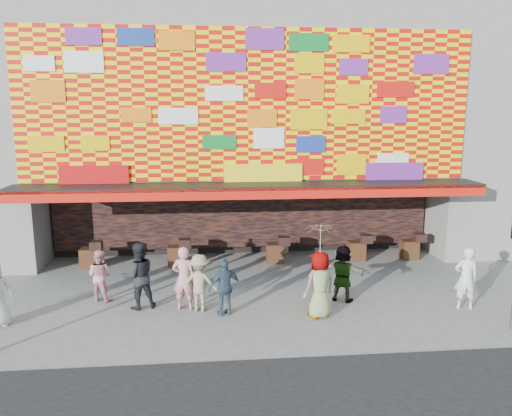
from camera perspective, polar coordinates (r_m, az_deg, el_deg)
The scene contains 11 objects.
ground at distance 13.71m, azimuth 0.51°, elevation -12.05°, with size 90.00×90.00×0.00m, color slate.
shop_building at distance 20.76m, azimuth -1.85°, elevation 10.63°, with size 15.20×9.40×10.00m.
ped_b at distance 13.85m, azimuth -8.23°, elevation -7.96°, with size 0.65×0.43×1.78m, color tan.
ped_c at distance 14.16m, azimuth -13.28°, elevation -7.56°, with size 0.90×0.70×1.86m, color black.
ped_d at distance 13.75m, azimuth -6.46°, elevation -8.50°, with size 1.02×0.59×1.58m, color gray.
ped_e at distance 13.41m, azimuth -3.58°, elevation -9.00°, with size 0.92×0.38×1.57m, color #324758.
ped_f at distance 14.55m, azimuth 9.89°, elevation -7.37°, with size 1.52×0.49×1.64m, color gray.
ped_g at distance 13.33m, azimuth 7.30°, elevation -8.70°, with size 0.87×0.57×1.78m, color gray.
ped_h at distance 14.95m, azimuth 22.88°, elevation -7.39°, with size 0.64×0.42×1.74m, color silver.
ped_i at distance 15.08m, azimuth -17.41°, elevation -7.35°, with size 0.73×0.57×1.50m, color pink.
parasol at distance 12.97m, azimuth 7.44°, elevation -3.61°, with size 1.18×1.19×1.78m.
Camera 1 is at (-1.32, -12.54, 5.37)m, focal length 35.00 mm.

